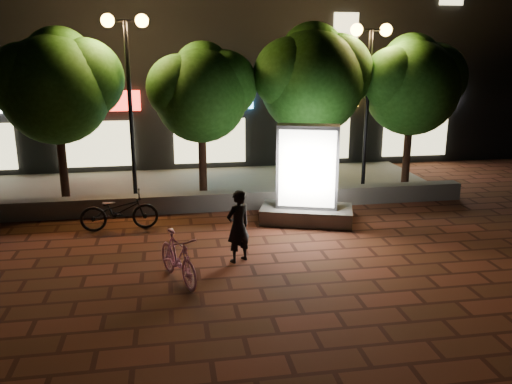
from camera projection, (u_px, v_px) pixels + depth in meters
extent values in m
plane|color=#5F2A1D|center=(198.00, 268.00, 10.73)|extent=(80.00, 80.00, 0.00)
cube|color=#5F5D58|center=(189.00, 202.00, 14.47)|extent=(16.00, 0.45, 0.50)
cube|color=#5F5D58|center=(186.00, 187.00, 16.90)|extent=(16.00, 5.00, 0.08)
cube|color=black|center=(176.00, 33.00, 21.77)|extent=(28.00, 8.00, 10.00)
cube|color=#FF2D1D|center=(93.00, 101.00, 18.07)|extent=(3.20, 0.12, 0.70)
cube|color=beige|center=(96.00, 144.00, 18.46)|extent=(2.60, 0.10, 1.60)
cube|color=#3A97D3|center=(209.00, 99.00, 18.71)|extent=(3.20, 0.12, 0.70)
cube|color=beige|center=(210.00, 141.00, 19.10)|extent=(2.60, 0.10, 1.60)
cube|color=yellow|center=(317.00, 98.00, 19.34)|extent=(3.20, 0.12, 0.70)
cube|color=beige|center=(316.00, 138.00, 19.74)|extent=(2.60, 0.10, 1.60)
cube|color=white|center=(418.00, 96.00, 19.98)|extent=(3.20, 0.12, 0.70)
cube|color=beige|center=(415.00, 135.00, 20.38)|extent=(2.60, 0.10, 1.60)
cube|color=beige|center=(346.00, 30.00, 18.87)|extent=(0.90, 0.10, 1.20)
cylinder|color=#311B13|center=(63.00, 161.00, 14.98)|extent=(0.24, 0.24, 2.34)
sphere|color=#245C1B|center=(55.00, 90.00, 14.45)|extent=(3.00, 3.00, 3.00)
sphere|color=#245C1B|center=(84.00, 78.00, 14.68)|extent=(2.25, 2.25, 2.25)
sphere|color=#245C1B|center=(27.00, 81.00, 14.13)|extent=(2.10, 2.10, 2.10)
sphere|color=#245C1B|center=(59.00, 62.00, 14.60)|extent=(1.95, 1.95, 1.95)
cylinder|color=#311B13|center=(203.00, 158.00, 15.63)|extent=(0.24, 0.24, 2.21)
sphere|color=#245C1B|center=(201.00, 96.00, 15.15)|extent=(2.70, 2.70, 2.70)
sphere|color=#245C1B|center=(223.00, 85.00, 15.36)|extent=(2.03, 2.03, 2.02)
sphere|color=#245C1B|center=(179.00, 88.00, 14.84)|extent=(1.89, 1.89, 1.89)
sphere|color=#245C1B|center=(203.00, 72.00, 15.32)|extent=(1.76, 1.76, 1.76)
cylinder|color=#311B13|center=(310.00, 151.00, 16.13)|extent=(0.24, 0.24, 2.43)
sphere|color=#245C1B|center=(312.00, 83.00, 15.58)|extent=(3.10, 3.10, 3.10)
sphere|color=#245C1B|center=(335.00, 72.00, 15.82)|extent=(2.33, 2.33, 2.33)
sphere|color=#245C1B|center=(290.00, 75.00, 15.26)|extent=(2.17, 2.17, 2.17)
sphere|color=#245C1B|center=(312.00, 56.00, 15.73)|extent=(2.01, 2.02, 2.02)
cylinder|color=#311B13|center=(407.00, 150.00, 16.66)|extent=(0.24, 0.24, 2.29)
sphere|color=#245C1B|center=(412.00, 88.00, 16.14)|extent=(2.90, 2.90, 2.90)
sphere|color=#245C1B|center=(432.00, 78.00, 16.37)|extent=(2.18, 2.17, 2.17)
sphere|color=#245C1B|center=(395.00, 80.00, 15.83)|extent=(2.03, 2.03, 2.03)
sphere|color=#245C1B|center=(412.00, 64.00, 16.30)|extent=(1.89, 1.88, 1.88)
cylinder|color=black|center=(131.00, 114.00, 14.75)|extent=(0.12, 0.12, 5.00)
cylinder|color=black|center=(125.00, 21.00, 14.09)|extent=(0.90, 0.08, 0.08)
sphere|color=#F6AF3D|center=(108.00, 20.00, 14.02)|extent=(0.36, 0.36, 0.36)
sphere|color=#F6AF3D|center=(142.00, 21.00, 14.17)|extent=(0.36, 0.36, 0.36)
cylinder|color=black|center=(367.00, 112.00, 15.90)|extent=(0.12, 0.12, 4.80)
cylinder|color=black|center=(371.00, 30.00, 15.26)|extent=(0.90, 0.08, 0.08)
sphere|color=#F6AF3D|center=(357.00, 30.00, 15.19)|extent=(0.36, 0.36, 0.36)
sphere|color=#F6AF3D|center=(386.00, 30.00, 15.34)|extent=(0.36, 0.36, 0.36)
cube|color=#5F5D58|center=(306.00, 214.00, 13.61)|extent=(2.58, 1.84, 0.39)
cube|color=#4C4C51|center=(308.00, 167.00, 13.28)|extent=(1.64, 0.99, 2.14)
cube|color=white|center=(307.00, 169.00, 13.01)|extent=(1.35, 0.48, 1.94)
cube|color=white|center=(308.00, 164.00, 13.54)|extent=(1.35, 0.48, 1.94)
imported|color=#F194D4|center=(178.00, 257.00, 10.01)|extent=(1.04, 1.69, 0.98)
imported|color=black|center=(238.00, 226.00, 10.90)|extent=(0.68, 0.60, 1.55)
imported|color=black|center=(119.00, 211.00, 12.89)|extent=(1.91, 0.75, 0.99)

